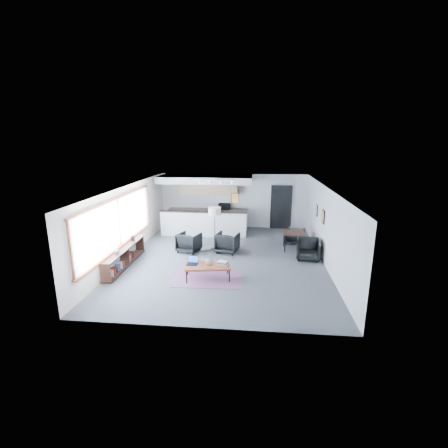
# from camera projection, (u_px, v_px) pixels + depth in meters

# --- Properties ---
(room) EXTENTS (7.02, 9.02, 2.62)m
(room) POSITION_uv_depth(u_px,v_px,m) (224.00, 224.00, 11.42)
(room) COLOR #464649
(room) RESTS_ON ground
(window) EXTENTS (0.10, 5.95, 1.66)m
(window) POSITION_uv_depth(u_px,v_px,m) (119.00, 224.00, 10.85)
(window) COLOR #8CBFFF
(window) RESTS_ON room
(console) EXTENTS (0.35, 3.00, 0.80)m
(console) POSITION_uv_depth(u_px,v_px,m) (124.00, 257.00, 10.97)
(console) COLOR black
(console) RESTS_ON floor
(kitchenette) EXTENTS (4.20, 1.96, 2.60)m
(kitchenette) POSITION_uv_depth(u_px,v_px,m) (206.00, 202.00, 15.09)
(kitchenette) COLOR white
(kitchenette) RESTS_ON floor
(doorway) EXTENTS (1.10, 0.12, 2.15)m
(doorway) POSITION_uv_depth(u_px,v_px,m) (281.00, 207.00, 15.51)
(doorway) COLOR black
(doorway) RESTS_ON room
(track_light) EXTENTS (1.60, 0.07, 0.15)m
(track_light) POSITION_uv_depth(u_px,v_px,m) (215.00, 181.00, 13.28)
(track_light) COLOR silver
(track_light) RESTS_ON room
(wall_art_lower) EXTENTS (0.03, 0.38, 0.48)m
(wall_art_lower) POSITION_uv_depth(u_px,v_px,m) (323.00, 217.00, 11.41)
(wall_art_lower) COLOR black
(wall_art_lower) RESTS_ON room
(wall_art_upper) EXTENTS (0.03, 0.34, 0.44)m
(wall_art_upper) POSITION_uv_depth(u_px,v_px,m) (317.00, 210.00, 12.67)
(wall_art_upper) COLOR black
(wall_art_upper) RESTS_ON room
(kilim_rug) EXTENTS (2.14, 1.50, 0.01)m
(kilim_rug) POSITION_uv_depth(u_px,v_px,m) (208.00, 278.00, 10.05)
(kilim_rug) COLOR #673855
(kilim_rug) RESTS_ON floor
(coffee_table) EXTENTS (1.49, 0.97, 0.45)m
(coffee_table) POSITION_uv_depth(u_px,v_px,m) (208.00, 266.00, 9.95)
(coffee_table) COLOR maroon
(coffee_table) RESTS_ON floor
(laptop) EXTENTS (0.34, 0.28, 0.24)m
(laptop) POSITION_uv_depth(u_px,v_px,m) (193.00, 262.00, 10.02)
(laptop) COLOR black
(laptop) RESTS_ON coffee_table
(ceramic_pot) EXTENTS (0.23, 0.23, 0.23)m
(ceramic_pot) POSITION_uv_depth(u_px,v_px,m) (209.00, 262.00, 9.88)
(ceramic_pot) COLOR gray
(ceramic_pot) RESTS_ON coffee_table
(book_stack) EXTENTS (0.39, 0.35, 0.10)m
(book_stack) POSITION_uv_depth(u_px,v_px,m) (223.00, 263.00, 9.99)
(book_stack) COLOR silver
(book_stack) RESTS_ON coffee_table
(coaster) EXTENTS (0.11, 0.11, 0.01)m
(coaster) POSITION_uv_depth(u_px,v_px,m) (208.00, 267.00, 9.76)
(coaster) COLOR #E5590C
(coaster) RESTS_ON coffee_table
(armchair_left) EXTENTS (0.95, 0.92, 0.80)m
(armchair_left) POSITION_uv_depth(u_px,v_px,m) (189.00, 241.00, 12.41)
(armchair_left) COLOR black
(armchair_left) RESTS_ON floor
(armchair_right) EXTENTS (0.95, 0.91, 0.82)m
(armchair_right) POSITION_uv_depth(u_px,v_px,m) (227.00, 242.00, 12.35)
(armchair_right) COLOR black
(armchair_right) RESTS_ON floor
(floor_lamp) EXTENTS (0.62, 0.62, 1.67)m
(floor_lamp) POSITION_uv_depth(u_px,v_px,m) (215.00, 213.00, 12.47)
(floor_lamp) COLOR black
(floor_lamp) RESTS_ON floor
(dining_table) EXTENTS (0.84, 0.84, 0.69)m
(dining_table) POSITION_uv_depth(u_px,v_px,m) (294.00, 234.00, 12.55)
(dining_table) COLOR black
(dining_table) RESTS_ON floor
(dining_chair_near) EXTENTS (0.75, 0.71, 0.70)m
(dining_chair_near) POSITION_uv_depth(u_px,v_px,m) (308.00, 250.00, 11.62)
(dining_chair_near) COLOR black
(dining_chair_near) RESTS_ON floor
(dining_chair_far) EXTENTS (0.76, 0.74, 0.61)m
(dining_chair_far) POSITION_uv_depth(u_px,v_px,m) (295.00, 237.00, 13.36)
(dining_chair_far) COLOR black
(dining_chair_far) RESTS_ON floor
(microwave) EXTENTS (0.55, 0.34, 0.35)m
(microwave) POSITION_uv_depth(u_px,v_px,m) (224.00, 206.00, 15.50)
(microwave) COLOR black
(microwave) RESTS_ON kitchenette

